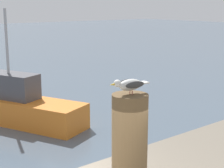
# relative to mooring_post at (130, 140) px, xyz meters

# --- Properties ---
(mooring_post) EXTENTS (0.32, 0.32, 0.83)m
(mooring_post) POSITION_rel_mooring_post_xyz_m (0.00, 0.00, 0.00)
(mooring_post) COLOR brown
(mooring_post) RESTS_ON harbor_quay
(seagull) EXTENTS (0.39, 0.17, 0.14)m
(seagull) POSITION_rel_mooring_post_xyz_m (-0.01, 0.00, 0.50)
(seagull) COLOR #C66B60
(seagull) RESTS_ON mooring_post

